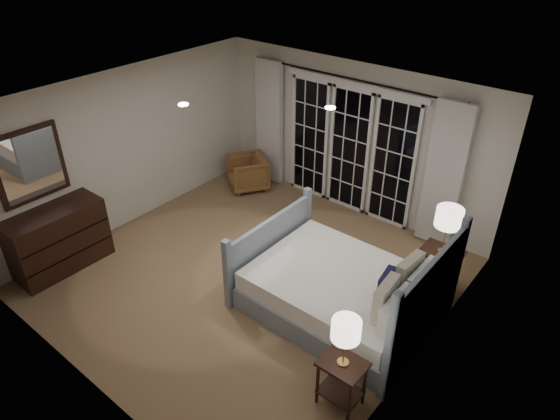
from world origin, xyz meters
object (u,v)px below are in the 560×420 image
Objects in this scene: armchair at (248,173)px; lamp_right at (449,218)px; nightstand_right at (439,266)px; dresser at (59,239)px; nightstand_left at (342,377)px; lamp_left at (346,330)px; bed at (343,291)px.

lamp_right is at bearing 25.11° from armchair.
dresser is at bearing -147.06° from nightstand_right.
lamp_left is at bearing 180.00° from nightstand_left.
bed reaches higher than dresser.
nightstand_right is at bearing 89.53° from lamp_left.
bed is at bearing 25.40° from dresser.
lamp_left is 0.83× the size of armchair.
lamp_left is (0.74, -1.17, 0.71)m from bed.
nightstand_left is 2.29m from nightstand_right.
nightstand_right reaches higher than armchair.
bed is 1.76× the size of dresser.
nightstand_left is 1.06× the size of lamp_left.
bed is 3.87× the size of nightstand_left.
nightstand_right is at bearing 89.53° from nightstand_left.
nightstand_right is at bearing 0.00° from lamp_right.
nightstand_right is 3.97m from armchair.
lamp_left is 4.90m from armchair.
nightstand_right is at bearing 32.94° from dresser.
lamp_left is 2.30m from lamp_right.
bed is 3.41× the size of armchair.
lamp_left is 4.46m from dresser.
lamp_right is (0.02, 2.29, 0.80)m from nightstand_left.
armchair is 0.52× the size of dresser.
nightstand_left is 0.89× the size of nightstand_right.
armchair is 3.46m from dresser.
armchair is at bearing 171.70° from lamp_right.
bed reaches higher than nightstand_left.
bed is 3.59m from armchair.
nightstand_left is at bearing -90.47° from nightstand_right.
nightstand_left is at bearing -2.84° from armchair.
bed reaches higher than lamp_right.
bed is 1.56m from lamp_left.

